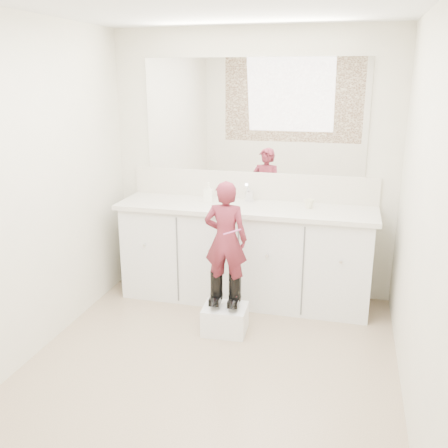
# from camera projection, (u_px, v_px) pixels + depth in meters

# --- Properties ---
(floor) EXTENTS (3.00, 3.00, 0.00)m
(floor) POSITION_uv_depth(u_px,v_px,m) (208.00, 370.00, 3.51)
(floor) COLOR #7F7153
(floor) RESTS_ON ground
(ceiling) EXTENTS (3.00, 3.00, 0.00)m
(ceiling) POSITION_uv_depth(u_px,v_px,m) (204.00, 0.00, 2.82)
(ceiling) COLOR white
(ceiling) RESTS_ON wall_back
(wall_back) EXTENTS (2.60, 0.00, 2.60)m
(wall_back) POSITION_uv_depth(u_px,v_px,m) (252.00, 165.00, 4.56)
(wall_back) COLOR beige
(wall_back) RESTS_ON floor
(wall_front) EXTENTS (2.60, 0.00, 2.60)m
(wall_front) POSITION_uv_depth(u_px,v_px,m) (88.00, 307.00, 1.77)
(wall_front) COLOR beige
(wall_front) RESTS_ON floor
(wall_left) EXTENTS (0.00, 3.00, 3.00)m
(wall_left) POSITION_uv_depth(u_px,v_px,m) (27.00, 193.00, 3.47)
(wall_left) COLOR beige
(wall_left) RESTS_ON floor
(wall_right) EXTENTS (0.00, 3.00, 3.00)m
(wall_right) POSITION_uv_depth(u_px,v_px,m) (424.00, 219.00, 2.85)
(wall_right) COLOR beige
(wall_right) RESTS_ON floor
(vanity_cabinet) EXTENTS (2.20, 0.55, 0.85)m
(vanity_cabinet) POSITION_uv_depth(u_px,v_px,m) (245.00, 255.00, 4.52)
(vanity_cabinet) COLOR silver
(vanity_cabinet) RESTS_ON floor
(countertop) EXTENTS (2.28, 0.58, 0.04)m
(countertop) POSITION_uv_depth(u_px,v_px,m) (245.00, 208.00, 4.38)
(countertop) COLOR beige
(countertop) RESTS_ON vanity_cabinet
(backsplash) EXTENTS (2.28, 0.03, 0.25)m
(backsplash) POSITION_uv_depth(u_px,v_px,m) (252.00, 185.00, 4.60)
(backsplash) COLOR beige
(backsplash) RESTS_ON countertop
(mirror) EXTENTS (2.00, 0.02, 1.00)m
(mirror) POSITION_uv_depth(u_px,v_px,m) (253.00, 116.00, 4.42)
(mirror) COLOR white
(mirror) RESTS_ON wall_back
(dot_panel) EXTENTS (2.00, 0.01, 1.20)m
(dot_panel) POSITION_uv_depth(u_px,v_px,m) (79.00, 182.00, 1.65)
(dot_panel) COLOR #472819
(dot_panel) RESTS_ON wall_front
(faucet) EXTENTS (0.08, 0.08, 0.10)m
(faucet) POSITION_uv_depth(u_px,v_px,m) (249.00, 196.00, 4.51)
(faucet) COLOR silver
(faucet) RESTS_ON countertop
(cup) EXTENTS (0.10, 0.10, 0.08)m
(cup) POSITION_uv_depth(u_px,v_px,m) (309.00, 204.00, 4.28)
(cup) COLOR #F2EBC1
(cup) RESTS_ON countertop
(soap_bottle) EXTENTS (0.08, 0.08, 0.18)m
(soap_bottle) POSITION_uv_depth(u_px,v_px,m) (209.00, 192.00, 4.49)
(soap_bottle) COLOR white
(soap_bottle) RESTS_ON countertop
(step_stool) EXTENTS (0.36, 0.30, 0.22)m
(step_stool) POSITION_uv_depth(u_px,v_px,m) (225.00, 319.00, 4.01)
(step_stool) COLOR white
(step_stool) RESTS_ON floor
(boot_left) EXTENTS (0.11, 0.20, 0.29)m
(boot_left) POSITION_uv_depth(u_px,v_px,m) (217.00, 288.00, 3.97)
(boot_left) COLOR black
(boot_left) RESTS_ON step_stool
(boot_right) EXTENTS (0.11, 0.20, 0.29)m
(boot_right) POSITION_uv_depth(u_px,v_px,m) (235.00, 290.00, 3.93)
(boot_right) COLOR black
(boot_right) RESTS_ON step_stool
(toddler) EXTENTS (0.35, 0.24, 0.92)m
(toddler) POSITION_uv_depth(u_px,v_px,m) (226.00, 239.00, 3.83)
(toddler) COLOR #A73342
(toddler) RESTS_ON step_stool
(toothbrush) EXTENTS (0.14, 0.02, 0.06)m
(toothbrush) POSITION_uv_depth(u_px,v_px,m) (232.00, 232.00, 3.72)
(toothbrush) COLOR #CB4F97
(toothbrush) RESTS_ON toddler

